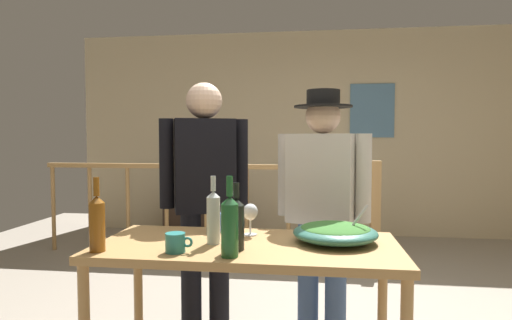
{
  "coord_description": "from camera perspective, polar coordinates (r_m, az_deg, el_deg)",
  "views": [
    {
      "loc": [
        0.01,
        -2.57,
        1.3
      ],
      "look_at": [
        -0.3,
        -0.22,
        1.18
      ],
      "focal_mm": 30.11,
      "sensor_mm": 36.0,
      "label": 1
    }
  ],
  "objects": [
    {
      "name": "mug_blue",
      "position": [
        2.37,
        -5.34,
        -8.25
      ],
      "size": [
        0.11,
        0.07,
        0.1
      ],
      "color": "#3866B2",
      "rests_on": "serving_table"
    },
    {
      "name": "serving_table",
      "position": [
        2.14,
        -1.11,
        -13.15
      ],
      "size": [
        1.46,
        0.67,
        0.79
      ],
      "color": "#B2844C",
      "rests_on": "ground_plane"
    },
    {
      "name": "back_wall",
      "position": [
        5.8,
        7.46,
        3.52
      ],
      "size": [
        6.38,
        0.1,
        2.69
      ],
      "primitive_type": "cube",
      "color": "beige",
      "rests_on": "ground_plane"
    },
    {
      "name": "person_standing_right",
      "position": [
        2.68,
        8.81,
        -4.77
      ],
      "size": [
        0.56,
        0.35,
        1.59
      ],
      "rotation": [
        0.0,
        0.0,
        2.78
      ],
      "color": "#3D5684",
      "rests_on": "ground_plane"
    },
    {
      "name": "wine_glass",
      "position": [
        2.27,
        -0.76,
        -7.09
      ],
      "size": [
        0.08,
        0.08,
        0.17
      ],
      "color": "silver",
      "rests_on": "serving_table"
    },
    {
      "name": "flat_screen_tv",
      "position": [
        5.64,
        -7.47,
        -2.66
      ],
      "size": [
        0.52,
        0.12,
        0.39
      ],
      "color": "black",
      "rests_on": "tv_console"
    },
    {
      "name": "wine_bottle_dark",
      "position": [
        1.98,
        -2.63,
        -8.31
      ],
      "size": [
        0.07,
        0.07,
        0.31
      ],
      "color": "black",
      "rests_on": "serving_table"
    },
    {
      "name": "person_standing_left",
      "position": [
        2.76,
        -6.83,
        -3.88
      ],
      "size": [
        0.53,
        0.34,
        1.64
      ],
      "rotation": [
        0.0,
        0.0,
        3.5
      ],
      "color": "black",
      "rests_on": "ground_plane"
    },
    {
      "name": "wine_bottle_amber",
      "position": [
        2.07,
        -20.37,
        -7.74
      ],
      "size": [
        0.07,
        0.07,
        0.34
      ],
      "color": "brown",
      "rests_on": "serving_table"
    },
    {
      "name": "stair_railing",
      "position": [
        4.63,
        -0.94,
        -4.96
      ],
      "size": [
        3.69,
        0.1,
        1.06
      ],
      "color": "#B2844C",
      "rests_on": "ground_plane"
    },
    {
      "name": "salad_bowl",
      "position": [
        2.17,
        10.49,
        -9.38
      ],
      "size": [
        0.41,
        0.41,
        0.21
      ],
      "color": "#337060",
      "rests_on": "serving_table"
    },
    {
      "name": "mug_teal",
      "position": [
        1.98,
        -10.61,
        -10.74
      ],
      "size": [
        0.13,
        0.09,
        0.09
      ],
      "color": "teal",
      "rests_on": "serving_table"
    },
    {
      "name": "wine_bottle_clear",
      "position": [
        2.09,
        -5.68,
        -7.43
      ],
      "size": [
        0.07,
        0.07,
        0.33
      ],
      "color": "silver",
      "rests_on": "serving_table"
    },
    {
      "name": "framed_picture",
      "position": [
        5.8,
        15.16,
        6.34
      ],
      "size": [
        0.56,
        0.03,
        0.69
      ],
      "primitive_type": "cube",
      "color": "#5887AB"
    },
    {
      "name": "wine_bottle_green",
      "position": [
        1.86,
        -3.52,
        -8.58
      ],
      "size": [
        0.08,
        0.08,
        0.35
      ],
      "color": "#1E5628",
      "rests_on": "serving_table"
    },
    {
      "name": "tv_console",
      "position": [
        5.74,
        -7.35,
        -7.45
      ],
      "size": [
        0.9,
        0.4,
        0.51
      ],
      "primitive_type": "cube",
      "color": "#38281E",
      "rests_on": "ground_plane"
    }
  ]
}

